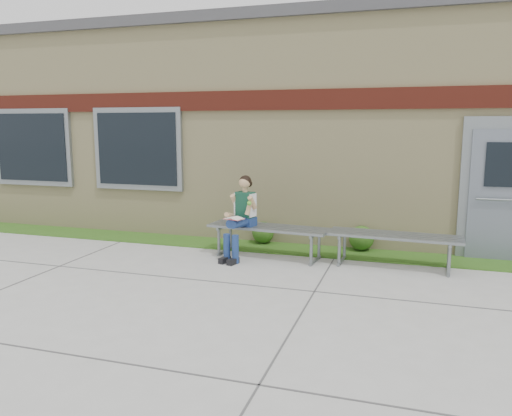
% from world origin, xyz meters
% --- Properties ---
extents(ground, '(80.00, 80.00, 0.00)m').
position_xyz_m(ground, '(0.00, 0.00, 0.00)').
color(ground, '#9E9E99').
rests_on(ground, ground).
extents(grass_strip, '(16.00, 0.80, 0.02)m').
position_xyz_m(grass_strip, '(0.00, 2.60, 0.01)').
color(grass_strip, '#294A13').
rests_on(grass_strip, ground).
extents(school_building, '(16.20, 6.22, 4.20)m').
position_xyz_m(school_building, '(-0.00, 5.99, 2.10)').
color(school_building, beige).
rests_on(school_building, ground).
extents(bench_left, '(2.05, 0.75, 0.52)m').
position_xyz_m(bench_left, '(-0.06, 2.00, 0.40)').
color(bench_left, slate).
rests_on(bench_left, ground).
extents(bench_right, '(2.02, 0.67, 0.52)m').
position_xyz_m(bench_right, '(1.94, 2.00, 0.40)').
color(bench_right, slate).
rests_on(bench_right, ground).
extents(girl, '(0.48, 0.80, 1.36)m').
position_xyz_m(girl, '(-0.46, 1.80, 0.74)').
color(girl, navy).
rests_on(girl, ground).
extents(shrub_mid, '(0.40, 0.40, 0.40)m').
position_xyz_m(shrub_mid, '(-0.40, 2.85, 0.22)').
color(shrub_mid, '#294A13').
rests_on(shrub_mid, grass_strip).
extents(shrub_east, '(0.43, 0.43, 0.43)m').
position_xyz_m(shrub_east, '(1.37, 2.85, 0.23)').
color(shrub_east, '#294A13').
rests_on(shrub_east, grass_strip).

